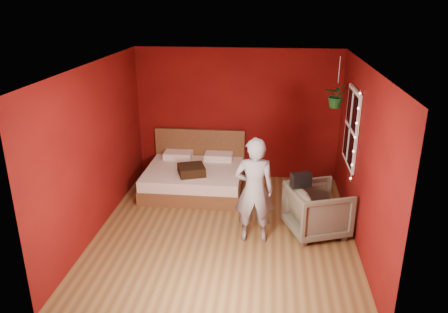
% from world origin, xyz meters
% --- Properties ---
extents(floor, '(4.50, 4.50, 0.00)m').
position_xyz_m(floor, '(0.00, 0.00, 0.00)').
color(floor, olive).
rests_on(floor, ground).
extents(room_walls, '(4.04, 4.54, 2.62)m').
position_xyz_m(room_walls, '(0.00, 0.00, 1.68)').
color(room_walls, maroon).
rests_on(room_walls, ground).
extents(window, '(0.05, 0.97, 1.27)m').
position_xyz_m(window, '(1.97, 0.90, 1.50)').
color(window, white).
rests_on(window, room_walls).
extents(fairy_lights, '(0.04, 0.04, 1.45)m').
position_xyz_m(fairy_lights, '(1.94, 0.37, 1.50)').
color(fairy_lights, silver).
rests_on(fairy_lights, room_walls).
extents(bed, '(1.82, 1.54, 1.00)m').
position_xyz_m(bed, '(-0.75, 1.51, 0.26)').
color(bed, brown).
rests_on(bed, ground).
extents(person, '(0.62, 0.42, 1.64)m').
position_xyz_m(person, '(0.45, -0.23, 0.82)').
color(person, gray).
rests_on(person, ground).
extents(armchair, '(1.10, 1.09, 0.79)m').
position_xyz_m(armchair, '(1.43, 0.07, 0.39)').
color(armchair, '#696953').
rests_on(armchair, ground).
extents(handbag, '(0.34, 0.26, 0.22)m').
position_xyz_m(handbag, '(1.14, 0.06, 0.90)').
color(handbag, black).
rests_on(handbag, armchair).
extents(throw_pillow, '(0.59, 0.59, 0.16)m').
position_xyz_m(throw_pillow, '(-0.74, 1.14, 0.54)').
color(throw_pillow, '#301E10').
rests_on(throw_pillow, bed).
extents(hanging_plant, '(0.47, 0.45, 0.85)m').
position_xyz_m(hanging_plant, '(1.73, 1.19, 1.96)').
color(hanging_plant, silver).
rests_on(hanging_plant, room_walls).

